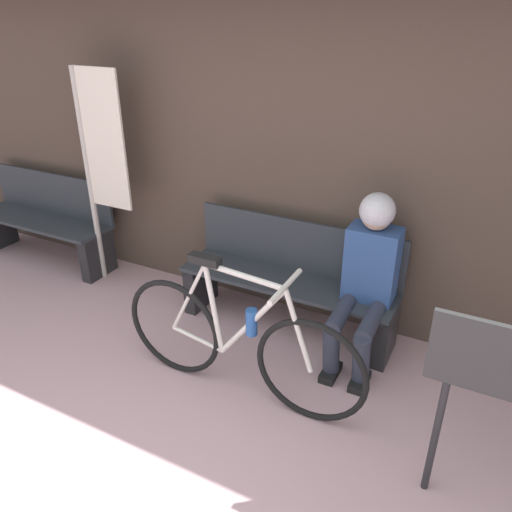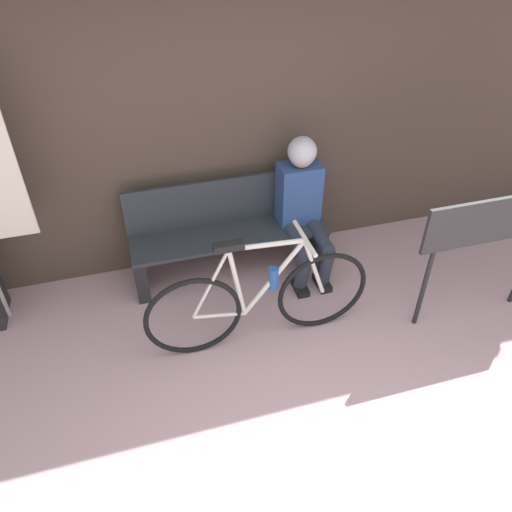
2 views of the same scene
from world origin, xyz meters
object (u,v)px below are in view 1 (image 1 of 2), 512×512
(park_bench_near, at_px, (289,281))
(person_seated, at_px, (368,271))
(park_bench_far, at_px, (46,222))
(banner_pole, at_px, (99,155))
(bicycle, at_px, (238,343))

(park_bench_near, relative_size, person_seated, 1.36)
(park_bench_far, relative_size, banner_pole, 0.79)
(person_seated, distance_m, park_bench_far, 3.17)
(bicycle, height_order, person_seated, person_seated)
(park_bench_near, xyz_separation_m, bicycle, (0.03, -0.84, -0.00))
(bicycle, distance_m, person_seated, 0.97)
(park_bench_near, height_order, person_seated, person_seated)
(park_bench_far, bearing_deg, park_bench_near, 0.06)
(person_seated, height_order, park_bench_far, person_seated)
(park_bench_near, xyz_separation_m, park_bench_far, (-2.55, -0.00, -0.01))
(park_bench_far, xyz_separation_m, banner_pole, (0.87, -0.06, 0.78))
(bicycle, xyz_separation_m, banner_pole, (-1.71, 0.78, 0.77))
(bicycle, bearing_deg, park_bench_far, 161.97)
(bicycle, distance_m, park_bench_far, 2.71)
(person_seated, relative_size, park_bench_far, 0.82)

